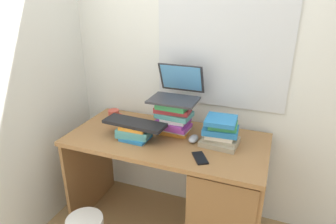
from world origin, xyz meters
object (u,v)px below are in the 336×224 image
object	(u,v)px
book_stack_keyboard_riser	(135,132)
keyboard	(134,123)
mug	(114,116)
book_stack_side	(221,132)
computer_mouse	(194,139)
desk	(212,192)
cell_phone	(200,158)
laptop	(177,91)
book_stack_tall	(174,117)

from	to	relation	value
book_stack_keyboard_riser	keyboard	world-z (taller)	keyboard
keyboard	mug	world-z (taller)	keyboard
book_stack_side	computer_mouse	bearing A→B (deg)	-172.03
desk	cell_phone	bearing A→B (deg)	-108.72
desk	mug	distance (m)	0.89
desk	laptop	world-z (taller)	laptop
book_stack_tall	computer_mouse	size ratio (longest dim) A/B	2.41
book_stack_side	keyboard	world-z (taller)	book_stack_side
book_stack_side	mug	size ratio (longest dim) A/B	2.03
computer_mouse	cell_phone	bearing A→B (deg)	-63.48
laptop	cell_phone	xyz separation A→B (m)	(0.26, -0.31, -0.29)
keyboard	mug	distance (m)	0.33
book_stack_side	keyboard	distance (m)	0.56
book_stack_tall	mug	xyz separation A→B (m)	(-0.49, 0.04, -0.08)
book_stack_side	laptop	world-z (taller)	laptop
computer_mouse	cell_phone	size ratio (longest dim) A/B	0.76
book_stack_tall	book_stack_side	size ratio (longest dim) A/B	1.03
desk	laptop	distance (m)	0.72
book_stack_keyboard_riser	computer_mouse	distance (m)	0.39
book_stack_tall	book_stack_side	distance (m)	0.33
desk	book_stack_tall	xyz separation A→B (m)	(-0.31, 0.10, 0.46)
book_stack_keyboard_riser	book_stack_side	distance (m)	0.56
book_stack_side	laptop	bearing A→B (deg)	163.85
computer_mouse	book_stack_side	bearing A→B (deg)	7.97
book_stack_side	laptop	size ratio (longest dim) A/B	0.77
book_stack_side	computer_mouse	size ratio (longest dim) A/B	2.33
computer_mouse	mug	size ratio (longest dim) A/B	0.87
book_stack_keyboard_riser	book_stack_side	world-z (taller)	book_stack_side
desk	keyboard	size ratio (longest dim) A/B	3.15
book_stack_keyboard_riser	cell_phone	size ratio (longest dim) A/B	1.72
book_stack_keyboard_riser	computer_mouse	world-z (taller)	book_stack_keyboard_riser
computer_mouse	mug	world-z (taller)	mug
keyboard	desk	bearing A→B (deg)	9.87
book_stack_side	keyboard	xyz separation A→B (m)	(-0.55, -0.12, 0.02)
keyboard	mug	xyz separation A→B (m)	(-0.27, 0.19, -0.06)
cell_phone	computer_mouse	bearing A→B (deg)	84.53
keyboard	book_stack_side	bearing A→B (deg)	16.35
desk	book_stack_side	world-z (taller)	book_stack_side
mug	computer_mouse	bearing A→B (deg)	-8.10
laptop	computer_mouse	distance (m)	0.34
cell_phone	desk	bearing A→B (deg)	39.29
book_stack_side	book_stack_keyboard_riser	bearing A→B (deg)	-166.94
desk	mug	size ratio (longest dim) A/B	11.10
laptop	mug	xyz separation A→B (m)	(-0.49, -0.03, -0.25)
keyboard	computer_mouse	size ratio (longest dim) A/B	4.04
book_stack_side	book_stack_tall	bearing A→B (deg)	174.67
book_stack_tall	computer_mouse	distance (m)	0.20
mug	cell_phone	xyz separation A→B (m)	(0.74, -0.29, -0.04)
book_stack_side	computer_mouse	world-z (taller)	book_stack_side
desk	book_stack_keyboard_riser	size ratio (longest dim) A/B	5.65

